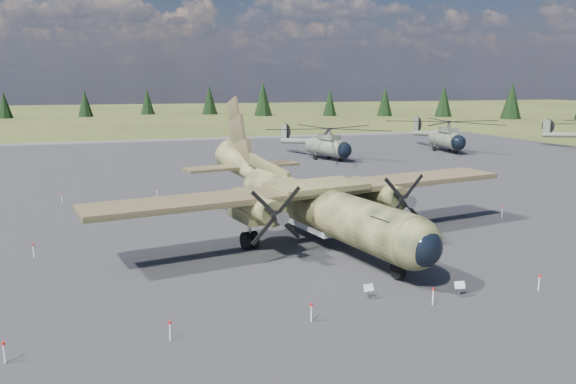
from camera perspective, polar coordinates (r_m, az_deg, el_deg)
name	(u,v)px	position (r m, az deg, el deg)	size (l,w,h in m)	color
ground	(298,235)	(38.18, 1.05, -4.40)	(500.00, 500.00, 0.00)	brown
apron	(260,205)	(47.47, -2.84, -1.33)	(120.00, 120.00, 0.04)	slate
transport_plane	(308,197)	(36.99, 2.05, -0.51)	(29.16, 26.23, 9.61)	#313A1F
helicopter_near	(327,137)	(75.12, 4.02, 5.59)	(21.42, 21.82, 4.32)	#65685B
helicopter_mid	(447,130)	(87.10, 15.82, 6.10)	(20.03, 22.33, 4.64)	#65685B
info_placard_left	(368,289)	(27.33, 8.16, -9.75)	(0.50, 0.25, 0.77)	gray
info_placard_right	(459,287)	(28.54, 17.01, -9.18)	(0.53, 0.28, 0.80)	gray
barrier_fence	(292,229)	(37.83, 0.43, -3.74)	(33.12, 29.62, 0.85)	silver
treeline	(389,178)	(32.44, 10.27, 1.36)	(310.63, 314.66, 11.00)	black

